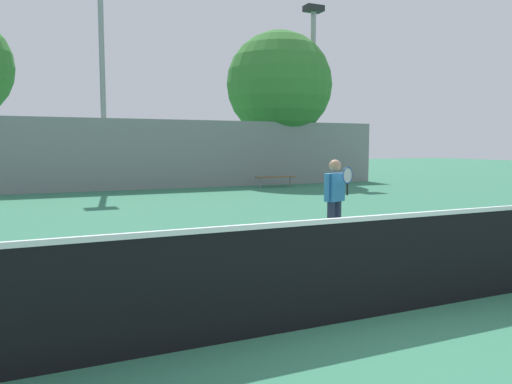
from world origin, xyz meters
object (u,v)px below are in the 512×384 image
Objects in this scene: tennis_player at (335,195)px; light_pole_near_left at (313,78)px; light_pole_far_right at (102,56)px; bench_courtside_near at (276,177)px; tennis_net at (359,268)px; tree_green_tall at (279,85)px.

light_pole_near_left reaches higher than tennis_player.
bench_courtside_near is at bearing -11.10° from light_pole_far_right.
light_pole_near_left is 9.93m from light_pole_far_right.
light_pole_far_right reaches higher than bench_courtside_near.
light_pole_near_left is at bearing 3.34° from light_pole_far_right.
light_pole_near_left is at bearing 60.49° from tennis_net.
tennis_net is 4.24m from tennis_player.
tennis_net reaches higher than bench_courtside_near.
bench_courtside_near is 0.25× the size of tree_green_tall.
tree_green_tall is (8.35, 1.11, -0.57)m from light_pole_far_right.
tennis_player is at bearing 59.85° from tennis_net.
light_pole_far_right is at bearing 168.90° from bench_courtside_near.
light_pole_near_left is at bearing -18.90° from tree_green_tall.
light_pole_near_left is 1.17× the size of tree_green_tall.
bench_courtside_near is (4.53, 11.43, -0.46)m from tennis_player.
tennis_player is (2.12, 3.66, 0.33)m from tennis_net.
light_pole_near_left reaches higher than tennis_net.
tennis_net is at bearing -141.56° from tennis_player.
light_pole_far_right is 1.15× the size of tree_green_tall.
light_pole_near_left is 1.69m from tree_green_tall.
light_pole_far_right is at bearing -172.42° from tree_green_tall.
bench_courtside_near is 5.84m from light_pole_near_left.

